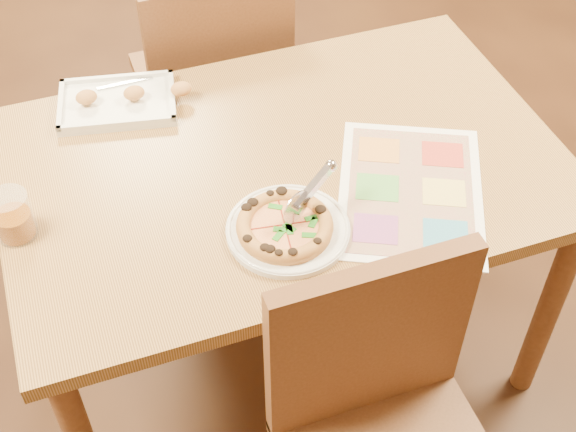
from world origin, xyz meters
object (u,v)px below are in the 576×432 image
object	(u,v)px
chair_far	(215,70)
plate	(288,230)
dining_table	(282,187)
menu	(411,190)
pizza_cutter	(308,193)
pizza	(285,226)
appetizer_tray	(121,102)
glass_tumbler	(13,218)
chair_near	(383,411)

from	to	relation	value
chair_far	plate	bearing A→B (deg)	85.55
chair_far	plate	world-z (taller)	chair_far
dining_table	plate	xyz separation A→B (m)	(-0.06, -0.22, 0.09)
chair_far	menu	distance (m)	0.84
pizza_cutter	menu	size ratio (longest dim) A/B	0.31
pizza	appetizer_tray	xyz separation A→B (m)	(-0.24, 0.55, -0.01)
pizza	appetizer_tray	world-z (taller)	appetizer_tray
plate	appetizer_tray	world-z (taller)	appetizer_tray
pizza_cutter	glass_tumbler	xyz separation A→B (m)	(-0.60, 0.17, -0.03)
glass_tumbler	menu	size ratio (longest dim) A/B	0.24
plate	pizza_cutter	xyz separation A→B (m)	(0.05, 0.02, 0.07)
pizza	plate	bearing A→B (deg)	17.92
chair_near	plate	bearing A→B (deg)	99.44
menu	chair_far	bearing A→B (deg)	106.59
dining_table	glass_tumbler	world-z (taller)	glass_tumbler
plate	pizza	xyz separation A→B (m)	(-0.01, -0.00, 0.02)
dining_table	appetizer_tray	xyz separation A→B (m)	(-0.31, 0.32, 0.10)
chair_far	plate	xyz separation A→B (m)	(-0.06, -0.82, 0.16)
chair_near	menu	xyz separation A→B (m)	(0.24, 0.41, 0.16)
chair_far	menu	bearing A→B (deg)	106.59
chair_far	appetizer_tray	size ratio (longest dim) A/B	1.36
chair_near	menu	size ratio (longest dim) A/B	1.06
chair_near	pizza_cutter	world-z (taller)	chair_near
pizza	appetizer_tray	distance (m)	0.60
menu	pizza_cutter	bearing A→B (deg)	-178.89
pizza	pizza_cutter	bearing A→B (deg)	20.43
glass_tumbler	pizza_cutter	bearing A→B (deg)	-15.97
dining_table	chair_far	bearing A→B (deg)	90.00
chair_far	chair_near	bearing A→B (deg)	90.00
pizza	pizza_cutter	world-z (taller)	pizza_cutter
dining_table	menu	world-z (taller)	menu
plate	pizza_cutter	distance (m)	0.09
chair_far	pizza	distance (m)	0.84
dining_table	appetizer_tray	world-z (taller)	appetizer_tray
plate	menu	distance (m)	0.30
glass_tumbler	menu	distance (m)	0.86
dining_table	chair_far	xyz separation A→B (m)	(-0.00, 0.60, -0.07)
pizza_cutter	chair_far	bearing A→B (deg)	60.35
chair_far	appetizer_tray	world-z (taller)	chair_far
chair_near	glass_tumbler	world-z (taller)	chair_near
plate	appetizer_tray	xyz separation A→B (m)	(-0.25, 0.54, 0.01)
chair_near	plate	xyz separation A→B (m)	(-0.06, 0.38, 0.16)
menu	plate	bearing A→B (deg)	-175.33
appetizer_tray	glass_tumbler	size ratio (longest dim) A/B	3.19
dining_table	glass_tumbler	xyz separation A→B (m)	(-0.61, -0.03, 0.13)
pizza_cutter	glass_tumbler	world-z (taller)	pizza_cutter
appetizer_tray	pizza	bearing A→B (deg)	-66.25
chair_near	glass_tumbler	size ratio (longest dim) A/B	4.36
chair_near	pizza	xyz separation A→B (m)	(-0.07, 0.38, 0.18)
pizza	menu	distance (m)	0.31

